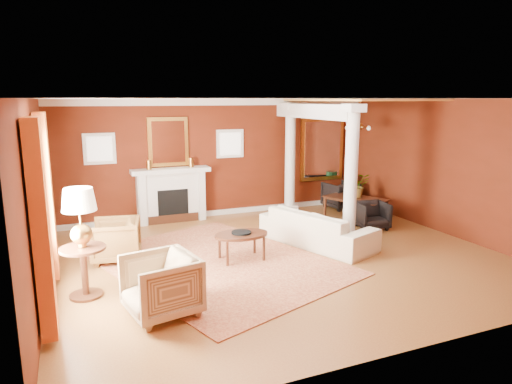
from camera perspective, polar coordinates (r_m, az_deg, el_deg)
name	(u,v)px	position (r m, az deg, el deg)	size (l,w,h in m)	color
ground	(280,257)	(8.60, 3.05, -8.11)	(8.00, 8.00, 0.00)	brown
room_shell	(281,149)	(8.15, 3.21, 5.37)	(8.04, 7.04, 2.92)	#531A0B
fireplace	(171,195)	(11.07, -10.52, -0.36)	(1.85, 0.42, 1.29)	silver
overmantel_mirror	(168,142)	(11.02, -10.92, 6.18)	(0.95, 0.07, 1.15)	gold
flank_window_left	(99,149)	(10.83, -18.98, 5.14)	(0.70, 0.07, 0.70)	silver
flank_window_right	(230,144)	(11.45, -3.26, 6.06)	(0.70, 0.07, 0.70)	silver
left_window	(43,209)	(6.86, -25.11, -1.93)	(0.21, 2.55, 2.60)	white
column_front	(351,174)	(9.34, 11.80, 2.27)	(0.36, 0.36, 2.80)	silver
column_back	(290,158)	(11.64, 4.29, 4.29)	(0.36, 0.36, 2.80)	silver
header_beam	(313,111)	(10.58, 7.12, 9.99)	(0.30, 3.20, 0.32)	silver
amber_ceiling	(360,100)	(11.07, 12.83, 11.15)	(2.30, 3.40, 0.04)	gold
dining_mirror	(322,149)	(12.60, 8.26, 5.32)	(1.30, 0.07, 1.70)	gold
chandelier	(359,127)	(11.16, 12.75, 7.96)	(0.60, 0.62, 0.75)	#A37433
crown_trim	(220,102)	(11.32, -4.53, 11.15)	(8.00, 0.08, 0.16)	silver
base_trim	(222,212)	(11.67, -4.32, -2.53)	(8.00, 0.08, 0.12)	silver
rug	(217,263)	(8.31, -4.89, -8.80)	(3.31, 4.41, 0.02)	maroon
sofa	(317,222)	(9.27, 7.65, -3.71)	(2.41, 0.70, 0.94)	#EBE2C5
armchair_leopard	(116,238)	(8.67, -17.15, -5.53)	(0.82, 0.77, 0.85)	black
armchair_stripe	(161,283)	(6.41, -11.81, -11.02)	(0.90, 0.84, 0.92)	tan
coffee_table	(241,236)	(8.30, -1.84, -5.51)	(1.00, 1.00, 0.50)	black
coffee_book	(239,228)	(8.30, -2.18, -4.46)	(0.14, 0.01, 0.20)	black
side_table	(81,223)	(7.08, -21.08, -3.67)	(0.66, 0.66, 1.65)	black
dining_table	(356,202)	(11.49, 12.39, -1.21)	(1.47, 0.52, 0.82)	black
dining_chair_near	(372,214)	(10.66, 14.30, -2.68)	(0.66, 0.62, 0.68)	black
dining_chair_far	(340,194)	(12.46, 10.50, -0.21)	(0.76, 0.71, 0.78)	black
green_urn	(349,195)	(12.69, 11.58, -0.32)	(0.35, 0.35, 0.85)	#144022
potted_plant	(358,176)	(11.42, 12.63, 1.98)	(0.54, 0.60, 0.47)	#26591E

